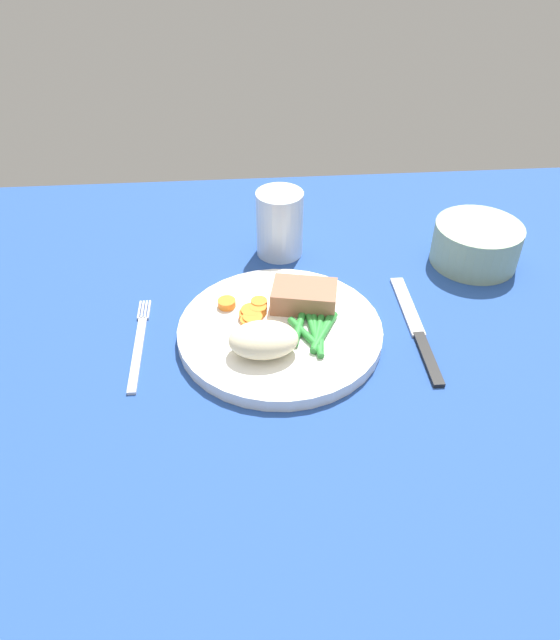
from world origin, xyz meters
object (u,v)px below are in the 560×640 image
knife (417,330)px  water_glass (278,228)px  dinner_plate (280,332)px  salad_bowl (477,242)px  meat_portion (304,296)px  fork (139,344)px

knife → water_glass: water_glass is taller
dinner_plate → salad_bowl: 31.95cm
knife → salad_bowl: (11.79, 14.48, 3.08)cm
dinner_plate → meat_portion: bearing=49.4°
dinner_plate → knife: size_ratio=1.19×
water_glass → salad_bowl: water_glass is taller
dinner_plate → water_glass: size_ratio=2.59×
meat_portion → salad_bowl: (25.22, 10.34, 0.26)cm
fork → salad_bowl: size_ratio=1.39×
fork → water_glass: 26.53cm
fork → water_glass: water_glass is taller
fork → water_glass: (18.03, 19.08, 3.81)cm
salad_bowl → water_glass: bearing=170.4°
dinner_plate → salad_bowl: size_ratio=2.04×
salad_bowl → fork: bearing=-162.3°
meat_portion → fork: size_ratio=0.47×
meat_portion → water_glass: bearing=97.9°
fork → knife: (33.53, -0.03, -0.00)cm
meat_portion → fork: (-20.11, -4.11, -2.81)cm
water_glass → fork: bearing=-133.4°
dinner_plate → fork: (-16.81, -0.26, -0.60)cm
meat_portion → salad_bowl: 27.26cm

